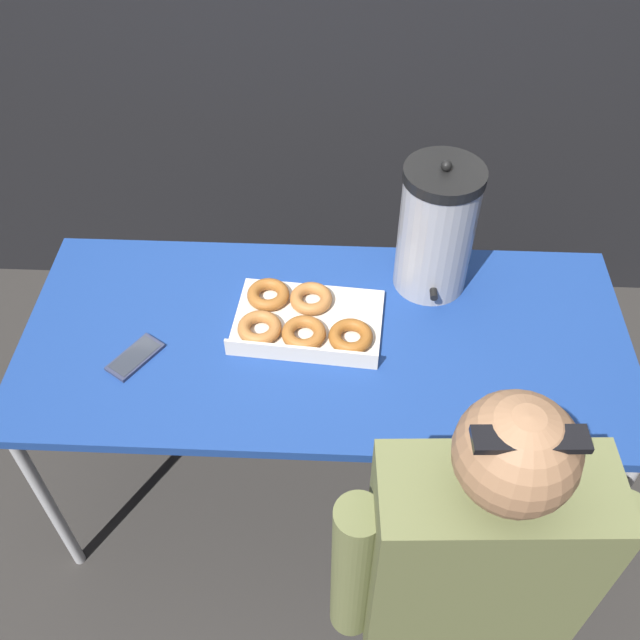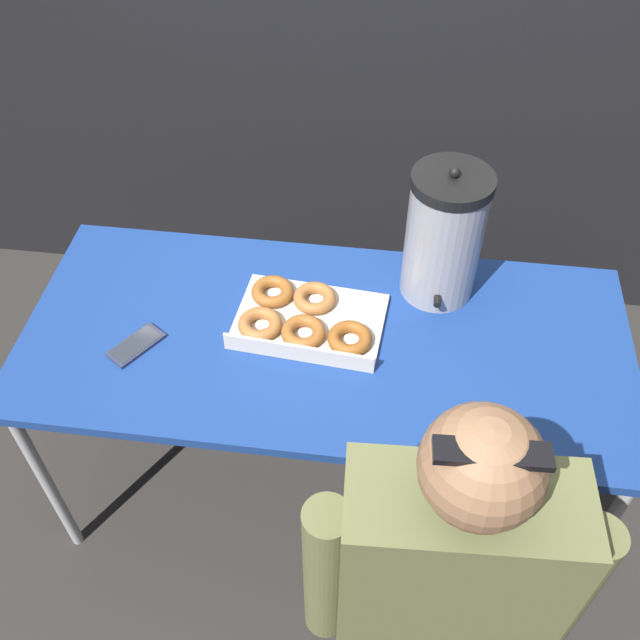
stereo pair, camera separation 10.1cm
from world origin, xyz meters
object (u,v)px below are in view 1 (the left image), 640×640
object	(u,v)px
person_seated	(461,599)
coffee_urn	(436,229)
donut_box	(303,320)
cell_phone	(135,357)

from	to	relation	value
person_seated	coffee_urn	bearing A→B (deg)	-90.79
coffee_urn	person_seated	xyz separation A→B (m)	(0.03, -0.82, -0.29)
donut_box	person_seated	world-z (taller)	person_seated
donut_box	person_seated	distance (m)	0.75
coffee_urn	donut_box	bearing A→B (deg)	-151.36
cell_phone	person_seated	distance (m)	0.93
person_seated	cell_phone	bearing A→B (deg)	-36.83
donut_box	person_seated	bearing A→B (deg)	-55.68
cell_phone	person_seated	bearing A→B (deg)	-0.10
coffee_urn	person_seated	distance (m)	0.87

